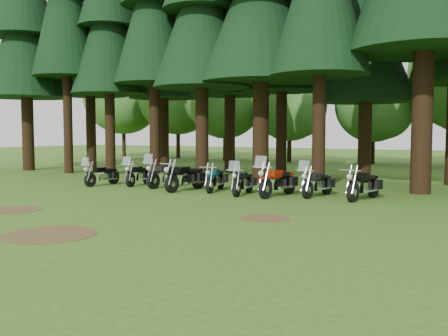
{
  "coord_description": "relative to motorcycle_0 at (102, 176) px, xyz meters",
  "views": [
    {
      "loc": [
        10.36,
        -12.03,
        2.41
      ],
      "look_at": [
        0.6,
        5.0,
        1.0
      ],
      "focal_mm": 40.0,
      "sensor_mm": 36.0,
      "label": 1
    }
  ],
  "objects": [
    {
      "name": "motorcycle_6",
      "position": [
        8.47,
        0.4,
        0.08
      ],
      "size": [
        0.64,
        2.51,
        1.57
      ],
      "rotation": [
        0.0,
        0.0,
        -0.13
      ],
      "color": "black",
      "rests_on": "ground"
    },
    {
      "name": "decid_0",
      "position": [
        -16.48,
        20.53,
        5.46
      ],
      "size": [
        8.0,
        7.78,
        10.0
      ],
      "color": "black",
      "rests_on": "ground"
    },
    {
      "name": "motorcycle_5",
      "position": [
        7.1,
        0.2,
        0.02
      ],
      "size": [
        0.6,
        2.18,
        1.37
      ],
      "rotation": [
        0.0,
        0.0,
        0.15
      ],
      "color": "black",
      "rests_on": "ground"
    },
    {
      "name": "pine_back_4",
      "position": [
        9.66,
        8.51,
        7.81
      ],
      "size": [
        4.94,
        4.94,
        13.78
      ],
      "color": "black",
      "rests_on": "ground"
    },
    {
      "name": "motorcycle_4",
      "position": [
        5.58,
        0.69,
        0.01
      ],
      "size": [
        0.67,
        2.17,
        0.9
      ],
      "rotation": [
        0.0,
        0.0,
        0.25
      ],
      "color": "black",
      "rests_on": "ground"
    },
    {
      "name": "pine_front_2",
      "position": [
        -4.16,
        5.09,
        9.27
      ],
      "size": [
        4.32,
        4.32,
        16.22
      ],
      "color": "black",
      "rests_on": "ground"
    },
    {
      "name": "decid_4",
      "position": [
        7.2,
        21.59,
        3.93
      ],
      "size": [
        5.93,
        5.76,
        7.41
      ],
      "color": "black",
      "rests_on": "ground"
    },
    {
      "name": "motorcycle_8",
      "position": [
        11.52,
        1.05,
        0.05
      ],
      "size": [
        0.59,
        2.35,
        0.96
      ],
      "rotation": [
        0.0,
        0.0,
        -0.19
      ],
      "color": "black",
      "rests_on": "ground"
    },
    {
      "name": "decid_1",
      "position": [
        -10.37,
        21.03,
        5.39
      ],
      "size": [
        7.91,
        7.69,
        9.88
      ],
      "color": "black",
      "rests_on": "ground"
    },
    {
      "name": "ground",
      "position": [
        5.62,
        -4.73,
        -0.44
      ],
      "size": [
        120.0,
        120.0,
        0.0
      ],
      "primitive_type": "plane",
      "color": "#305A16",
      "rests_on": "ground"
    },
    {
      "name": "motorcycle_1",
      "position": [
        1.42,
        0.87,
        0.01
      ],
      "size": [
        0.61,
        2.16,
        1.36
      ],
      "rotation": [
        0.0,
        0.0,
        0.16
      ],
      "color": "black",
      "rests_on": "ground"
    },
    {
      "name": "dirt_patch_0",
      "position": [
        2.62,
        -6.73,
        -0.44
      ],
      "size": [
        1.8,
        1.8,
        0.01
      ],
      "primitive_type": "cylinder",
      "color": "#4C3D1E",
      "rests_on": "ground"
    },
    {
      "name": "motorcycle_3",
      "position": [
        4.45,
        0.18,
        0.07
      ],
      "size": [
        0.43,
        2.47,
        1.0
      ],
      "rotation": [
        0.0,
        0.0,
        -0.08
      ],
      "color": "black",
      "rests_on": "ground"
    },
    {
      "name": "motorcycle_0",
      "position": [
        0.0,
        0.0,
        0.0
      ],
      "size": [
        0.4,
        2.1,
        1.32
      ],
      "rotation": [
        0.0,
        0.0,
        -0.04
      ],
      "color": "black",
      "rests_on": "ground"
    },
    {
      "name": "motorcycle_2",
      "position": [
        2.97,
        0.82,
        0.06
      ],
      "size": [
        0.52,
        2.4,
        1.51
      ],
      "rotation": [
        0.0,
        0.0,
        -0.08
      ],
      "color": "black",
      "rests_on": "ground"
    },
    {
      "name": "dirt_patch_2",
      "position": [
        6.62,
        -8.73,
        -0.44
      ],
      "size": [
        2.2,
        2.2,
        0.01
      ],
      "primitive_type": "cylinder",
      "color": "#4C3D1E",
      "rests_on": "ground"
    },
    {
      "name": "motorcycle_7",
      "position": [
        9.79,
        1.08,
        0.03
      ],
      "size": [
        0.6,
        2.24,
        1.41
      ],
      "rotation": [
        0.0,
        0.0,
        -0.15
      ],
      "color": "black",
      "rests_on": "ground"
    },
    {
      "name": "decid_2",
      "position": [
        -4.81,
        20.04,
        4.51
      ],
      "size": [
        6.72,
        6.53,
        8.4
      ],
      "color": "black",
      "rests_on": "ground"
    },
    {
      "name": "pine_back_2",
      "position": [
        1.24,
        9.67,
        9.32
      ],
      "size": [
        4.85,
        4.85,
        16.3
      ],
      "color": "black",
      "rests_on": "ground"
    },
    {
      "name": "dirt_patch_1",
      "position": [
        10.12,
        -4.23,
        -0.44
      ],
      "size": [
        1.4,
        1.4,
        0.01
      ],
      "primitive_type": "cylinder",
      "color": "#4C3D1E",
      "rests_on": "ground"
    },
    {
      "name": "pine_front_0",
      "position": [
        -10.58,
        4.55,
        9.24
      ],
      "size": [
        5.49,
        5.49,
        16.17
      ],
      "color": "black",
      "rests_on": "ground"
    },
    {
      "name": "decid_3",
      "position": [
        0.91,
        20.4,
        4.07
      ],
      "size": [
        6.12,
        5.95,
        7.65
      ],
      "color": "black",
      "rests_on": "ground"
    },
    {
      "name": "pine_back_1",
      "position": [
        -3.64,
        9.61,
        9.27
      ],
      "size": [
        4.52,
        4.52,
        16.22
      ],
      "color": "black",
      "rests_on": "ground"
    },
    {
      "name": "pine_back_0",
      "position": [
        -9.06,
        8.52,
        9.86
      ],
      "size": [
        5.0,
        5.0,
        17.21
      ],
      "color": "black",
      "rests_on": "ground"
    }
  ]
}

